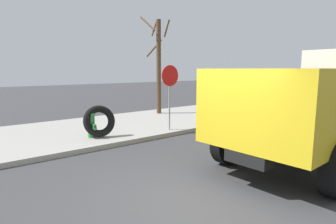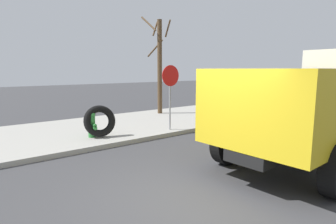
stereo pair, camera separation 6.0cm
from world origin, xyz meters
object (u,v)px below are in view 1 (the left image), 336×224
stop_sign (170,85)px  bare_tree (158,64)px  loose_tire (99,121)px  fire_hydrant (91,123)px  dump_truck_yellow (324,98)px

stop_sign → bare_tree: bearing=59.0°
loose_tire → fire_hydrant: bearing=149.0°
fire_hydrant → bare_tree: bare_tree is taller
loose_tire → dump_truck_yellow: 6.75m
dump_truck_yellow → fire_hydrant: bearing=128.8°
fire_hydrant → dump_truck_yellow: 7.00m
fire_hydrant → dump_truck_yellow: size_ratio=0.13×
stop_sign → bare_tree: size_ratio=0.49×
fire_hydrant → loose_tire: size_ratio=0.86×
loose_tire → bare_tree: bare_tree is taller
fire_hydrant → stop_sign: stop_sign is taller
loose_tire → stop_sign: 2.83m
fire_hydrant → stop_sign: size_ratio=0.38×
stop_sign → bare_tree: bare_tree is taller
stop_sign → dump_truck_yellow: 4.95m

